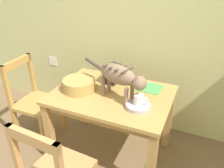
# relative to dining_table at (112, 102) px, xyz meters

# --- Properties ---
(wall_rear) EXTENTS (4.75, 0.11, 2.50)m
(wall_rear) POSITION_rel_dining_table_xyz_m (0.04, 0.71, 0.61)
(wall_rear) COLOR #CFC881
(wall_rear) RESTS_ON ground_plane
(dining_table) EXTENTS (1.11, 0.82, 0.74)m
(dining_table) POSITION_rel_dining_table_xyz_m (0.00, 0.00, 0.00)
(dining_table) COLOR tan
(dining_table) RESTS_ON ground_plane
(cat) EXTENTS (0.66, 0.27, 0.33)m
(cat) POSITION_rel_dining_table_xyz_m (0.10, -0.07, 0.33)
(cat) COLOR #876952
(cat) RESTS_ON dining_table
(saucer_bowl) EXTENTS (0.22, 0.22, 0.04)m
(saucer_bowl) POSITION_rel_dining_table_xyz_m (0.30, -0.13, 0.12)
(saucer_bowl) COLOR #B3A8B3
(saucer_bowl) RESTS_ON dining_table
(coffee_mug) EXTENTS (0.13, 0.08, 0.09)m
(coffee_mug) POSITION_rel_dining_table_xyz_m (0.30, -0.13, 0.18)
(coffee_mug) COLOR white
(coffee_mug) RESTS_ON saucer_bowl
(magazine) EXTENTS (0.25, 0.22, 0.01)m
(magazine) POSITION_rel_dining_table_xyz_m (0.29, 0.25, 0.10)
(magazine) COLOR #4EA457
(magazine) RESTS_ON dining_table
(book_stack) EXTENTS (0.20, 0.15, 0.06)m
(book_stack) POSITION_rel_dining_table_xyz_m (-0.40, -0.05, 0.13)
(book_stack) COLOR red
(book_stack) RESTS_ON dining_table
(wicker_basket) EXTENTS (0.31, 0.31, 0.11)m
(wicker_basket) POSITION_rel_dining_table_xyz_m (-0.31, -0.07, 0.16)
(wicker_basket) COLOR tan
(wicker_basket) RESTS_ON dining_table
(toaster) EXTENTS (0.12, 0.20, 0.18)m
(toaster) POSITION_rel_dining_table_xyz_m (-0.10, 0.24, 0.18)
(toaster) COLOR black
(toaster) RESTS_ON dining_table
(wooden_chair_near) EXTENTS (0.43, 0.43, 0.93)m
(wooden_chair_near) POSITION_rel_dining_table_xyz_m (-0.94, -0.05, -0.19)
(wooden_chair_near) COLOR #BF8C45
(wooden_chair_near) RESTS_ON ground_plane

